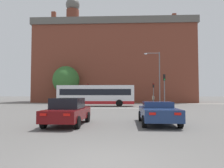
{
  "coord_description": "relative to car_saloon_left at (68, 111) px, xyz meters",
  "views": [
    {
      "loc": [
        0.49,
        -5.49,
        1.72
      ],
      "look_at": [
        -0.87,
        25.12,
        3.21
      ],
      "focal_mm": 35.0,
      "sensor_mm": 36.0,
      "label": 1
    }
  ],
  "objects": [
    {
      "name": "ground_plane",
      "position": [
        2.57,
        -6.85,
        -0.77
      ],
      "size": [
        400.0,
        400.0,
        0.0
      ],
      "primitive_type": "plane",
      "color": "#605E5B"
    },
    {
      "name": "stop_line_strip",
      "position": [
        2.57,
        15.26,
        -0.76
      ],
      "size": [
        9.75,
        0.3,
        0.01
      ],
      "primitive_type": "cube",
      "color": "silver",
      "rests_on": "ground_plane"
    },
    {
      "name": "far_pavement",
      "position": [
        2.57,
        29.2,
        -0.76
      ],
      "size": [
        70.83,
        2.5,
        0.01
      ],
      "primitive_type": "cube",
      "color": "gray",
      "rests_on": "ground_plane"
    },
    {
      "name": "brick_civic_building",
      "position": [
        1.24,
        40.03,
        8.48
      ],
      "size": [
        35.59,
        15.16,
        25.57
      ],
      "color": "brown",
      "rests_on": "ground_plane"
    },
    {
      "name": "car_saloon_left",
      "position": [
        0.0,
        0.0,
        0.0
      ],
      "size": [
        2.08,
        4.47,
        1.53
      ],
      "rotation": [
        0.0,
        0.0,
        -0.03
      ],
      "color": "#600C0F",
      "rests_on": "ground_plane"
    },
    {
      "name": "car_roadster_right",
      "position": [
        5.18,
        0.59,
        -0.09
      ],
      "size": [
        2.13,
        4.59,
        1.3
      ],
      "rotation": [
        0.0,
        0.0,
        -0.02
      ],
      "color": "navy",
      "rests_on": "ground_plane"
    },
    {
      "name": "bus_crossing_lead",
      "position": [
        -0.78,
        20.16,
        0.89
      ],
      "size": [
        11.27,
        2.69,
        3.09
      ],
      "rotation": [
        0.0,
        0.0,
        1.57
      ],
      "color": "silver",
      "rests_on": "ground_plane"
    },
    {
      "name": "traffic_light_far_right",
      "position": [
        8.94,
        28.33,
        1.83
      ],
      "size": [
        0.26,
        0.31,
        3.84
      ],
      "color": "slate",
      "rests_on": "ground_plane"
    },
    {
      "name": "traffic_light_far_left",
      "position": [
        -3.31,
        28.5,
        1.79
      ],
      "size": [
        0.26,
        0.31,
        3.78
      ],
      "color": "slate",
      "rests_on": "ground_plane"
    },
    {
      "name": "traffic_light_near_right",
      "position": [
        8.6,
        16.15,
        2.15
      ],
      "size": [
        0.26,
        0.31,
        4.36
      ],
      "color": "slate",
      "rests_on": "ground_plane"
    },
    {
      "name": "street_lamp_junction",
      "position": [
        8.58,
        21.79,
        4.29
      ],
      "size": [
        2.47,
        0.36,
        8.36
      ],
      "color": "slate",
      "rests_on": "ground_plane"
    },
    {
      "name": "pedestrian_waiting",
      "position": [
        8.98,
        28.93,
        0.22
      ],
      "size": [
        0.45,
        0.33,
        1.68
      ],
      "rotation": [
        0.0,
        0.0,
        5.98
      ],
      "color": "brown",
      "rests_on": "ground_plane"
    },
    {
      "name": "pedestrian_walking_east",
      "position": [
        -3.12,
        29.57,
        0.32
      ],
      "size": [
        0.46,
        0.4,
        1.84
      ],
      "rotation": [
        0.0,
        0.0,
        2.57
      ],
      "color": "black",
      "rests_on": "ground_plane"
    },
    {
      "name": "pedestrian_walking_west",
      "position": [
        -6.31,
        29.68,
        0.33
      ],
      "size": [
        0.41,
        0.26,
        1.84
      ],
      "rotation": [
        0.0,
        0.0,
        6.24
      ],
      "color": "brown",
      "rests_on": "ground_plane"
    },
    {
      "name": "tree_by_building",
      "position": [
        -8.14,
        31.01,
        3.9
      ],
      "size": [
        5.33,
        5.33,
        7.47
      ],
      "color": "#4C3823",
      "rests_on": "ground_plane"
    }
  ]
}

